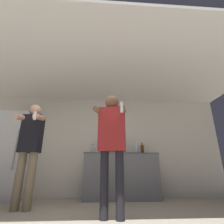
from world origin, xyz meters
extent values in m
cube|color=beige|center=(0.00, 2.76, 1.27)|extent=(7.00, 0.06, 2.55)
cube|color=silver|center=(0.00, 1.37, 2.57)|extent=(7.00, 3.25, 0.05)
cube|color=white|center=(-1.77, 2.43, 0.97)|extent=(0.66, 0.61, 1.94)
cube|color=silver|center=(-1.77, 2.12, 0.97)|extent=(0.64, 0.01, 1.86)
cylinder|color=#99999E|center=(-1.55, 2.09, 1.07)|extent=(0.02, 0.02, 0.87)
cube|color=slate|center=(0.75, 2.42, 0.50)|extent=(1.68, 0.62, 0.99)
cube|color=#38383A|center=(0.75, 2.42, 1.00)|extent=(1.71, 0.65, 0.01)
cylinder|color=#563314|center=(1.28, 2.34, 1.10)|extent=(0.08, 0.08, 0.20)
cylinder|color=#563314|center=(1.28, 2.34, 1.23)|extent=(0.03, 0.03, 0.06)
sphere|color=#B29933|center=(1.28, 2.34, 1.26)|extent=(0.03, 0.03, 0.03)
cylinder|color=silver|center=(1.15, 2.34, 1.09)|extent=(0.09, 0.09, 0.18)
cylinder|color=silver|center=(1.15, 2.34, 1.22)|extent=(0.04, 0.04, 0.09)
sphere|color=silver|center=(1.15, 2.34, 1.27)|extent=(0.05, 0.05, 0.05)
cylinder|color=silver|center=(0.40, 2.34, 1.11)|extent=(0.07, 0.07, 0.22)
cylinder|color=silver|center=(0.40, 2.34, 1.25)|extent=(0.02, 0.02, 0.06)
sphere|color=maroon|center=(0.40, 2.34, 1.27)|extent=(0.02, 0.02, 0.02)
cylinder|color=silver|center=(0.09, 2.34, 1.07)|extent=(0.08, 0.08, 0.14)
cylinder|color=silver|center=(0.09, 2.34, 1.17)|extent=(0.02, 0.02, 0.06)
sphere|color=black|center=(0.09, 2.34, 1.20)|extent=(0.03, 0.03, 0.03)
cylinder|color=black|center=(0.32, 0.69, 0.43)|extent=(0.12, 0.12, 0.86)
cylinder|color=black|center=(0.53, 0.64, 0.43)|extent=(0.12, 0.12, 0.86)
cube|color=maroon|center=(0.42, 0.67, 1.18)|extent=(0.42, 0.28, 0.64)
sphere|color=brown|center=(0.42, 0.67, 1.61)|extent=(0.21, 0.21, 0.21)
cylinder|color=brown|center=(0.21, 0.55, 1.42)|extent=(0.14, 0.35, 0.13)
cylinder|color=brown|center=(0.57, 0.47, 1.42)|extent=(0.14, 0.35, 0.13)
cube|color=white|center=(0.53, 0.31, 1.40)|extent=(0.04, 0.04, 0.14)
cylinder|color=#75664C|center=(-1.07, 1.34, 0.45)|extent=(0.14, 0.14, 0.90)
cylinder|color=#75664C|center=(-0.88, 1.32, 0.45)|extent=(0.14, 0.14, 0.90)
cube|color=black|center=(-0.97, 1.33, 1.24)|extent=(0.37, 0.24, 0.67)
sphere|color=tan|center=(-0.97, 1.33, 1.68)|extent=(0.21, 0.21, 0.21)
cylinder|color=tan|center=(-1.16, 1.20, 1.50)|extent=(0.14, 0.33, 0.15)
cylinder|color=tan|center=(-0.83, 1.16, 1.50)|extent=(0.14, 0.33, 0.15)
cube|color=white|center=(-0.84, 1.01, 1.47)|extent=(0.04, 0.04, 0.14)
camera|label=1|loc=(0.24, -1.85, 0.56)|focal=28.00mm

